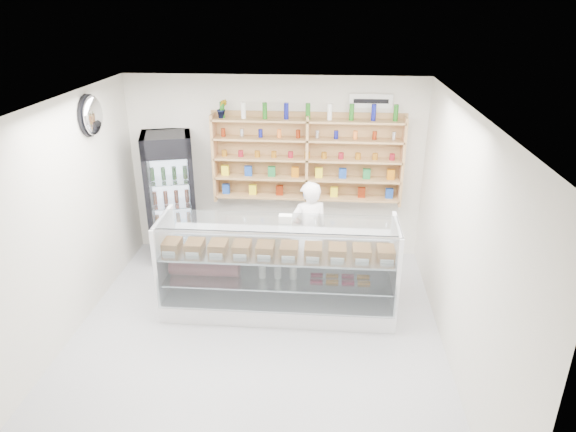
{
  "coord_description": "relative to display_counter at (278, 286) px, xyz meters",
  "views": [
    {
      "loc": [
        0.8,
        -5.03,
        3.82
      ],
      "look_at": [
        0.33,
        0.9,
        1.28
      ],
      "focal_mm": 32.0,
      "sensor_mm": 36.0,
      "label": 1
    }
  ],
  "objects": [
    {
      "name": "drinks_cooler",
      "position": [
        -1.78,
        1.4,
        0.64
      ],
      "size": [
        0.88,
        0.87,
        1.99
      ],
      "rotation": [
        0.0,
        0.0,
        0.28
      ],
      "color": "black",
      "rests_on": "floor"
    },
    {
      "name": "potted_plant",
      "position": [
        -0.96,
        1.6,
        1.98
      ],
      "size": [
        0.18,
        0.16,
        0.28
      ],
      "primitive_type": "imported",
      "rotation": [
        0.0,
        0.0,
        0.27
      ],
      "color": "#1E6626",
      "rests_on": "wall_shelving"
    },
    {
      "name": "wall_shelving",
      "position": [
        0.29,
        1.6,
        1.24
      ],
      "size": [
        2.84,
        0.28,
        1.33
      ],
      "color": "#B07753",
      "rests_on": "back_wall"
    },
    {
      "name": "room",
      "position": [
        -0.21,
        -0.74,
        1.04
      ],
      "size": [
        5.0,
        5.0,
        5.0
      ],
      "color": "#A0A0A5",
      "rests_on": "ground"
    },
    {
      "name": "security_mirror",
      "position": [
        -2.38,
        0.46,
        2.09
      ],
      "size": [
        0.15,
        0.5,
        0.5
      ],
      "primitive_type": "ellipsoid",
      "color": "silver",
      "rests_on": "left_wall"
    },
    {
      "name": "wall_sign",
      "position": [
        1.19,
        1.73,
        2.09
      ],
      "size": [
        0.62,
        0.03,
        0.2
      ],
      "primitive_type": "cube",
      "color": "white",
      "rests_on": "back_wall"
    },
    {
      "name": "display_counter",
      "position": [
        0.0,
        0.0,
        0.0
      ],
      "size": [
        2.98,
        0.89,
        1.3
      ],
      "color": "white",
      "rests_on": "floor"
    },
    {
      "name": "shop_worker",
      "position": [
        0.36,
        0.8,
        0.41
      ],
      "size": [
        0.65,
        0.53,
        1.53
      ],
      "primitive_type": "imported",
      "rotation": [
        0.0,
        0.0,
        3.49
      ],
      "color": "white",
      "rests_on": "floor"
    }
  ]
}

